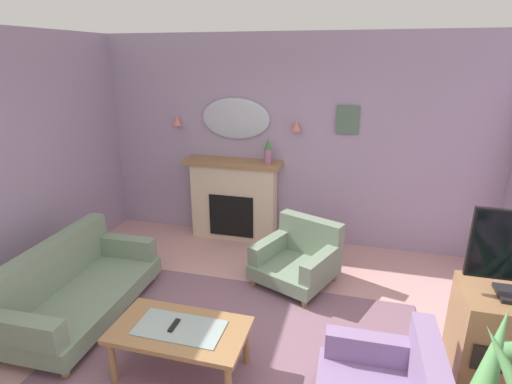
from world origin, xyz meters
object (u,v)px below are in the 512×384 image
wall_mirror (236,119)px  wall_sconce_right (296,125)px  fireplace (234,200)px  coffee_table (180,334)px  armchair_by_coffee_table (299,256)px  tv_remote (174,326)px  mantel_vase_left (268,151)px  floral_couch (74,286)px  framed_picture (348,120)px  tv_cabinet (510,348)px  wall_sconce_left (177,120)px

wall_mirror → wall_sconce_right: size_ratio=6.86×
fireplace → coffee_table: 2.68m
coffee_table → armchair_by_coffee_table: size_ratio=1.03×
wall_sconce_right → tv_remote: 3.03m
mantel_vase_left → floral_couch: size_ratio=0.20×
armchair_by_coffee_table → mantel_vase_left: bearing=123.4°
tv_remote → wall_sconce_right: bearing=79.4°
mantel_vase_left → wall_sconce_right: size_ratio=2.46×
wall_sconce_right → coffee_table: (-0.46, -2.73, -1.28)m
fireplace → framed_picture: framed_picture is taller
fireplace → mantel_vase_left: 0.91m
mantel_vase_left → coffee_table: bearing=-92.4°
tv_remote → armchair_by_coffee_table: 1.87m
wall_sconce_right → mantel_vase_left: bearing=-161.1°
tv_cabinet → wall_mirror: bearing=140.6°
tv_remote → armchair_by_coffee_table: size_ratio=0.15×
wall_sconce_left → coffee_table: size_ratio=0.13×
wall_sconce_right → tv_remote: bearing=-100.6°
wall_sconce_left → wall_mirror: bearing=3.4°
armchair_by_coffee_table → tv_cabinet: 2.22m
fireplace → tv_cabinet: 3.66m
framed_picture → floral_couch: size_ratio=0.21×
framed_picture → mantel_vase_left: bearing=-169.8°
tv_remote → mantel_vase_left: bearing=86.5°
wall_sconce_right → wall_sconce_left: bearing=180.0°
tv_remote → floral_couch: size_ratio=0.09×
mantel_vase_left → wall_mirror: size_ratio=0.36×
tv_remote → framed_picture: bearing=67.4°
coffee_table → tv_remote: 0.08m
framed_picture → armchair_by_coffee_table: 1.85m
wall_sconce_left → tv_cabinet: (3.74, -2.32, -1.21)m
tv_remote → armchair_by_coffee_table: (0.76, 1.70, -0.15)m
framed_picture → coffee_table: (-1.11, -2.79, -1.37)m
wall_sconce_right → armchair_by_coffee_table: 1.72m
mantel_vase_left → wall_mirror: 0.65m
framed_picture → wall_mirror: bearing=-179.6°
mantel_vase_left → coffee_table: mantel_vase_left is taller
fireplace → floral_couch: size_ratio=0.78×
wall_mirror → wall_sconce_left: (-0.85, -0.05, -0.05)m
mantel_vase_left → tv_remote: 2.76m
tv_remote → wall_sconce_left: bearing=113.5°
wall_mirror → floral_couch: size_ratio=0.55×
fireplace → tv_remote: 2.66m
wall_mirror → wall_sconce_left: bearing=-176.6°
mantel_vase_left → wall_sconce_right: 0.50m
wall_sconce_left → framed_picture: 2.35m
mantel_vase_left → tv_remote: (-0.16, -2.61, -0.88)m
wall_mirror → framed_picture: 1.50m
wall_sconce_right → armchair_by_coffee_table: wall_sconce_right is taller
fireplace → floral_couch: (-1.00, -2.18, -0.25)m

